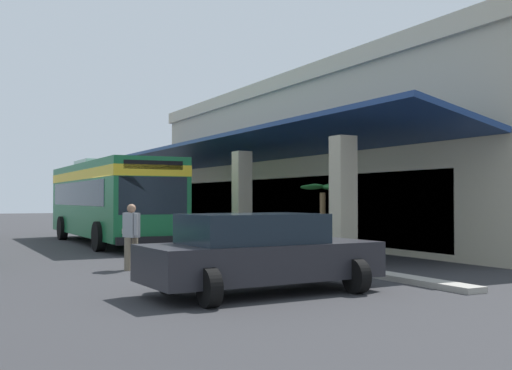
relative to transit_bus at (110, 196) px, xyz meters
name	(u,v)px	position (x,y,z in m)	size (l,w,h in m)	color
ground	(333,243)	(3.92, 7.90, -1.85)	(120.00, 120.00, 0.00)	#2D2D30
curb_strip	(185,242)	(1.51, 2.60, -1.79)	(29.40, 0.50, 0.12)	#9E998E
plaza_building	(380,163)	(1.51, 12.22, 1.58)	(24.80, 15.00, 6.85)	#B2A88E
transit_bus	(110,196)	(0.00, 0.00, 0.00)	(11.23, 2.90, 3.34)	#196638
parked_sedan_charcoal	(259,253)	(14.28, -0.92, -1.10)	(2.56, 4.47, 1.47)	#232328
pedestrian	(131,233)	(9.43, -1.90, -0.95)	(0.66, 0.41, 1.62)	#726651
potted_palm	(323,241)	(9.74, 3.53, -1.30)	(1.88, 1.65, 2.21)	brown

